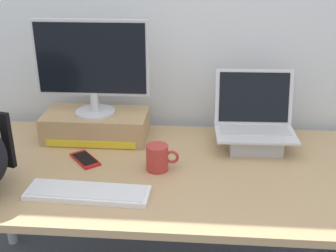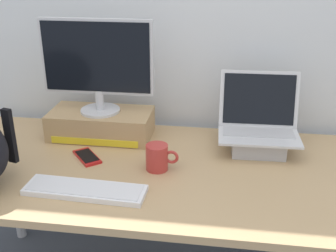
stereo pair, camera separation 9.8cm
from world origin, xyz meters
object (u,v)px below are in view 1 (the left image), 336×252
Objects in this scene: coffee_mug at (158,158)px; cell_phone at (85,159)px; toner_box_yellow at (96,126)px; open_laptop at (254,132)px; external_keyboard at (88,193)px; desktop_monitor at (92,65)px.

cell_phone is at bearing 170.48° from coffee_mug.
coffee_mug is at bearing -49.32° from cell_phone.
open_laptop is (0.71, -0.04, 0.01)m from toner_box_yellow.
toner_box_yellow is at bearing 101.76° from external_keyboard.
toner_box_yellow is at bearing 90.20° from desktop_monitor.
desktop_monitor reaches higher than external_keyboard.
desktop_monitor is 0.41m from cell_phone.
open_laptop is at bearing -2.85° from toner_box_yellow.
desktop_monitor reaches higher than open_laptop.
open_laptop is at bearing 37.89° from external_keyboard.
open_laptop is at bearing -3.29° from desktop_monitor.
open_laptop is 0.78× the size of external_keyboard.
coffee_mug is (-0.40, -0.24, -0.02)m from open_laptop.
external_keyboard is at bearing -146.15° from open_laptop.
open_laptop reaches higher than coffee_mug.
coffee_mug is 0.32m from cell_phone.
open_laptop is 2.67× the size of coffee_mug.
cell_phone is (-0.71, -0.19, -0.06)m from open_laptop.
desktop_monitor is 3.01× the size of cell_phone.
toner_box_yellow is 0.49m from external_keyboard.
coffee_mug is (0.31, -0.28, -0.01)m from toner_box_yellow.
open_laptop reaches higher than cell_phone.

